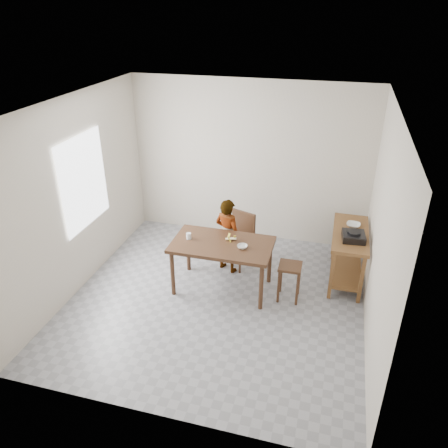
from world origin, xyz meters
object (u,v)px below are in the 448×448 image
(dining_chair, at_px, (237,241))
(stool, at_px, (289,282))
(dining_table, at_px, (222,266))
(prep_counter, at_px, (347,256))
(child, at_px, (228,236))

(dining_chair, xyz_separation_m, stool, (0.91, -0.67, -0.15))
(dining_table, distance_m, dining_chair, 0.68)
(dining_table, height_order, stool, dining_table)
(dining_chair, height_order, stool, dining_chair)
(dining_table, bearing_deg, dining_chair, 85.69)
(dining_table, bearing_deg, prep_counter, 22.15)
(prep_counter, distance_m, child, 1.79)
(dining_table, distance_m, child, 0.55)
(dining_table, height_order, dining_chair, dining_chair)
(prep_counter, xyz_separation_m, stool, (-0.76, -0.70, -0.13))
(prep_counter, xyz_separation_m, child, (-1.77, -0.20, 0.19))
(child, bearing_deg, stool, 175.86)
(dining_table, xyz_separation_m, prep_counter, (1.72, 0.70, 0.03))
(prep_counter, distance_m, stool, 1.04)
(dining_table, height_order, child, child)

